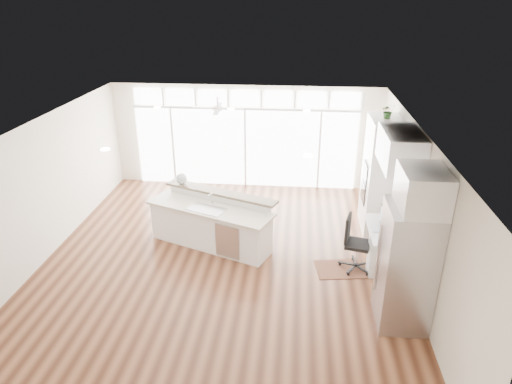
# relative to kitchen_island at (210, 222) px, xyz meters

# --- Properties ---
(floor) EXTENTS (7.00, 8.00, 0.02)m
(floor) POSITION_rel_kitchen_island_xyz_m (0.35, -0.68, -0.54)
(floor) COLOR #462415
(floor) RESTS_ON ground
(ceiling) EXTENTS (7.00, 8.00, 0.02)m
(ceiling) POSITION_rel_kitchen_island_xyz_m (0.35, -0.68, 2.17)
(ceiling) COLOR white
(ceiling) RESTS_ON wall_back
(wall_back) EXTENTS (7.00, 0.04, 2.70)m
(wall_back) POSITION_rel_kitchen_island_xyz_m (0.35, 3.32, 0.82)
(wall_back) COLOR silver
(wall_back) RESTS_ON floor
(wall_front) EXTENTS (7.00, 0.04, 2.70)m
(wall_front) POSITION_rel_kitchen_island_xyz_m (0.35, -4.68, 0.82)
(wall_front) COLOR silver
(wall_front) RESTS_ON floor
(wall_left) EXTENTS (0.04, 8.00, 2.70)m
(wall_left) POSITION_rel_kitchen_island_xyz_m (-3.15, -0.68, 0.82)
(wall_left) COLOR silver
(wall_left) RESTS_ON floor
(wall_right) EXTENTS (0.04, 8.00, 2.70)m
(wall_right) POSITION_rel_kitchen_island_xyz_m (3.85, -0.68, 0.82)
(wall_right) COLOR silver
(wall_right) RESTS_ON floor
(glass_wall) EXTENTS (5.80, 0.06, 2.08)m
(glass_wall) POSITION_rel_kitchen_island_xyz_m (0.35, 3.26, 0.52)
(glass_wall) COLOR white
(glass_wall) RESTS_ON wall_back
(transom_row) EXTENTS (5.90, 0.06, 0.40)m
(transom_row) POSITION_rel_kitchen_island_xyz_m (0.35, 3.26, 1.85)
(transom_row) COLOR white
(transom_row) RESTS_ON wall_back
(desk_window) EXTENTS (0.04, 0.85, 0.85)m
(desk_window) POSITION_rel_kitchen_island_xyz_m (3.81, -0.38, 1.02)
(desk_window) COLOR white
(desk_window) RESTS_ON wall_right
(ceiling_fan) EXTENTS (1.16, 1.16, 0.32)m
(ceiling_fan) POSITION_rel_kitchen_island_xyz_m (-0.15, 2.12, 1.95)
(ceiling_fan) COLOR silver
(ceiling_fan) RESTS_ON ceiling
(recessed_lights) EXTENTS (3.40, 3.00, 0.02)m
(recessed_lights) POSITION_rel_kitchen_island_xyz_m (0.35, -0.48, 2.15)
(recessed_lights) COLOR white
(recessed_lights) RESTS_ON ceiling
(oven_cabinet) EXTENTS (0.64, 1.20, 2.50)m
(oven_cabinet) POSITION_rel_kitchen_island_xyz_m (3.52, 1.12, 0.72)
(oven_cabinet) COLOR white
(oven_cabinet) RESTS_ON floor
(desk_nook) EXTENTS (0.72, 1.30, 0.76)m
(desk_nook) POSITION_rel_kitchen_island_xyz_m (3.48, -0.38, -0.15)
(desk_nook) COLOR white
(desk_nook) RESTS_ON floor
(upper_cabinets) EXTENTS (0.64, 1.30, 0.64)m
(upper_cabinets) POSITION_rel_kitchen_island_xyz_m (3.52, -0.38, 1.82)
(upper_cabinets) COLOR white
(upper_cabinets) RESTS_ON wall_right
(refrigerator) EXTENTS (0.76, 0.90, 2.00)m
(refrigerator) POSITION_rel_kitchen_island_xyz_m (3.46, -2.03, 0.47)
(refrigerator) COLOR #B7B7BC
(refrigerator) RESTS_ON floor
(fridge_cabinet) EXTENTS (0.64, 0.90, 0.60)m
(fridge_cabinet) POSITION_rel_kitchen_island_xyz_m (3.52, -2.03, 1.77)
(fridge_cabinet) COLOR white
(fridge_cabinet) RESTS_ON wall_right
(framed_photos) EXTENTS (0.06, 0.22, 0.80)m
(framed_photos) POSITION_rel_kitchen_island_xyz_m (3.81, 0.24, 0.87)
(framed_photos) COLOR black
(framed_photos) RESTS_ON wall_right
(kitchen_island) EXTENTS (2.84, 1.91, 1.05)m
(kitchen_island) POSITION_rel_kitchen_island_xyz_m (0.00, 0.00, 0.00)
(kitchen_island) COLOR white
(kitchen_island) RESTS_ON floor
(rug) EXTENTS (1.00, 0.78, 0.01)m
(rug) POSITION_rel_kitchen_island_xyz_m (2.63, -0.68, -0.52)
(rug) COLOR #3E1E13
(rug) RESTS_ON floor
(office_chair) EXTENTS (0.67, 0.64, 1.08)m
(office_chair) POSITION_rel_kitchen_island_xyz_m (2.92, -0.62, 0.01)
(office_chair) COLOR black
(office_chair) RESTS_ON floor
(fishbowl) EXTENTS (0.30, 0.30, 0.24)m
(fishbowl) POSITION_rel_kitchen_island_xyz_m (-0.73, 0.72, 0.65)
(fishbowl) COLOR silver
(fishbowl) RESTS_ON kitchen_island
(monitor) EXTENTS (0.13, 0.52, 0.43)m
(monitor) POSITION_rel_kitchen_island_xyz_m (3.40, -0.38, 0.45)
(monitor) COLOR black
(monitor) RESTS_ON desk_nook
(keyboard) EXTENTS (0.13, 0.32, 0.02)m
(keyboard) POSITION_rel_kitchen_island_xyz_m (3.23, -0.38, 0.24)
(keyboard) COLOR white
(keyboard) RESTS_ON desk_nook
(potted_plant) EXTENTS (0.28, 0.31, 0.24)m
(potted_plant) POSITION_rel_kitchen_island_xyz_m (3.52, 1.12, 2.09)
(potted_plant) COLOR #306029
(potted_plant) RESTS_ON oven_cabinet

